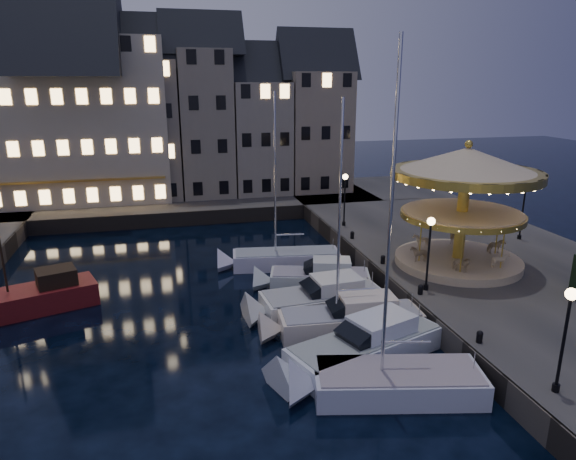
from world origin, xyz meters
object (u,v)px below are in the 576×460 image
object	(u,v)px
streetlamp_a	(566,326)
bollard_b	(420,289)
motorboat_a	(384,383)
motorboat_c	(343,320)
streetlamp_b	(429,243)
streetlamp_d	(524,203)
motorboat_e	(313,279)
bollard_d	(352,235)
motorboat_f	(278,260)
bollard_c	(383,259)
carousel	(465,184)
motorboat_b	(359,349)
bollard_a	(480,336)
motorboat_d	(316,301)
red_fishing_boat	(33,299)
streetlamp_c	(345,192)

from	to	relation	value
streetlamp_a	bollard_b	bearing A→B (deg)	93.61
motorboat_a	motorboat_c	xyz separation A→B (m)	(0.19, 5.56, 0.14)
streetlamp_b	streetlamp_d	size ratio (longest dim) A/B	1.00
motorboat_e	motorboat_c	bearing A→B (deg)	-91.41
streetlamp_b	streetlamp_d	distance (m)	13.29
bollard_d	motorboat_f	distance (m)	6.08
streetlamp_a	motorboat_f	world-z (taller)	motorboat_f
bollard_c	motorboat_c	xyz separation A→B (m)	(-4.74, -5.83, -0.92)
bollard_d	motorboat_e	xyz separation A→B (m)	(-4.60, -5.42, -0.96)
motorboat_a	carousel	bearing A→B (deg)	46.96
motorboat_b	bollard_a	bearing A→B (deg)	-19.93
bollard_c	motorboat_b	distance (m)	10.06
streetlamp_b	motorboat_e	distance (m)	7.71
bollard_d	streetlamp_a	bearing A→B (deg)	-88.28
streetlamp_b	bollard_a	xyz separation A→B (m)	(-0.60, -6.00, -2.41)
motorboat_b	carousel	size ratio (longest dim) A/B	0.97
bollard_c	motorboat_d	size ratio (longest dim) A/B	0.07
streetlamp_b	bollard_a	bearing A→B (deg)	-95.71
bollard_c	motorboat_e	bearing A→B (deg)	178.98
streetlamp_a	motorboat_d	distance (m)	13.29
motorboat_e	carousel	distance (m)	10.91
streetlamp_a	motorboat_b	xyz separation A→B (m)	(-5.56, 5.80, -3.37)
bollard_a	motorboat_c	size ratio (longest dim) A/B	0.05
red_fishing_boat	motorboat_a	bearing A→B (deg)	-37.59
streetlamp_c	carousel	world-z (taller)	carousel
bollard_c	motorboat_a	bearing A→B (deg)	-113.41
streetlamp_a	motorboat_e	size ratio (longest dim) A/B	0.58
motorboat_d	carousel	xyz separation A→B (m)	(9.90, 1.86, 5.81)
red_fishing_boat	motorboat_f	bearing A→B (deg)	13.35
motorboat_a	motorboat_b	xyz separation A→B (m)	(-0.02, 2.69, 0.11)
streetlamp_d	motorboat_f	distance (m)	18.21
bollard_c	bollard_d	xyz separation A→B (m)	(0.00, 5.50, 0.00)
motorboat_f	streetlamp_c	bearing A→B (deg)	35.63
bollard_d	motorboat_c	world-z (taller)	motorboat_c
streetlamp_d	bollard_d	xyz separation A→B (m)	(-11.90, 3.00, -2.41)
streetlamp_c	bollard_c	xyz separation A→B (m)	(-0.60, -9.00, -2.41)
bollard_d	streetlamp_d	bearing A→B (deg)	-14.15
motorboat_c	motorboat_f	size ratio (longest dim) A/B	1.00
motorboat_a	carousel	size ratio (longest dim) A/B	1.49
motorboat_d	streetlamp_a	bearing A→B (deg)	-62.36
motorboat_a	bollard_d	bearing A→B (deg)	73.72
streetlamp_d	motorboat_f	xyz separation A→B (m)	(-17.78, 1.86, -3.49)
motorboat_d	motorboat_e	distance (m)	3.28
streetlamp_c	streetlamp_b	bearing A→B (deg)	-90.00
streetlamp_c	bollard_d	xyz separation A→B (m)	(-0.60, -3.50, -2.41)
streetlamp_d	bollard_a	world-z (taller)	streetlamp_d
bollard_b	red_fishing_boat	distance (m)	21.61
streetlamp_d	motorboat_c	bearing A→B (deg)	-153.40
motorboat_a	motorboat_d	distance (m)	8.29
motorboat_c	bollard_c	bearing A→B (deg)	50.89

